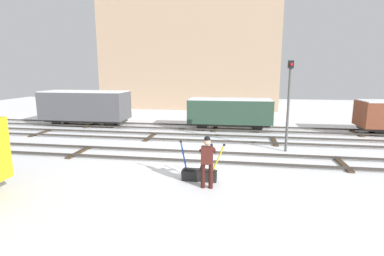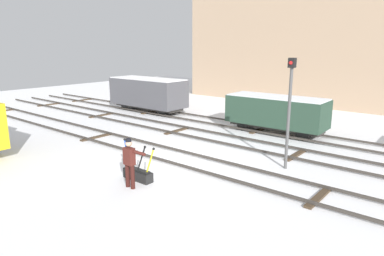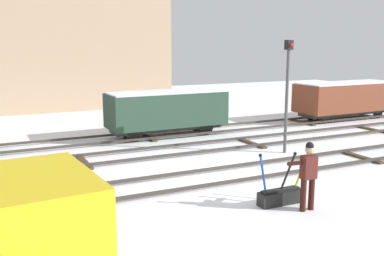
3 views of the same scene
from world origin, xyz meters
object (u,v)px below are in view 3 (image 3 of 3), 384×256
switch_lever_frame (281,195)px  rail_worker (308,172)px  freight_car_back_track (167,110)px  signal_post (287,86)px  freight_car_far_end (346,98)px

switch_lever_frame → rail_worker: size_ratio=0.91×
switch_lever_frame → rail_worker: bearing=-61.4°
rail_worker → freight_car_back_track: freight_car_back_track is taller
signal_post → freight_car_back_track: size_ratio=0.79×
rail_worker → freight_car_back_track: size_ratio=0.33×
switch_lever_frame → rail_worker: rail_worker is taller
rail_worker → signal_post: 6.29m
rail_worker → freight_car_back_track: 10.08m
switch_lever_frame → rail_worker: (0.33, -0.62, 0.75)m
switch_lever_frame → freight_car_back_track: size_ratio=0.30×
signal_post → switch_lever_frame: bearing=-128.6°
signal_post → freight_car_back_track: bearing=120.3°
rail_worker → freight_car_back_track: (0.38, 10.07, 0.21)m
freight_car_far_end → switch_lever_frame: bearing=-141.9°
freight_car_back_track → signal_post: bearing=-60.7°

